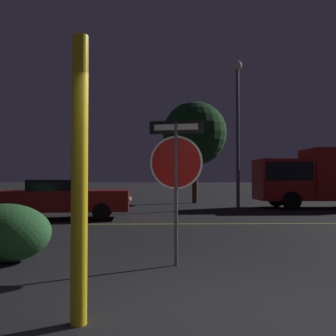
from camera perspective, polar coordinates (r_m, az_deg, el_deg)
name	(u,v)px	position (r m, az deg, el deg)	size (l,w,h in m)	color
ground_plane	(210,315)	(4.26, 6.48, -21.32)	(260.00, 260.00, 0.00)	black
road_center_stripe	(176,224)	(11.93, 1.18, -8.52)	(43.12, 0.12, 0.01)	gold
stop_sign	(176,163)	(6.23, 1.24, 0.80)	(0.89, 0.22, 2.41)	#4C4C51
yellow_pole_left	(79,179)	(3.83, -13.34, -1.58)	(0.16, 0.16, 2.88)	yellow
hedge_bush_1	(5,233)	(7.12, -23.58, -9.03)	(1.57, 1.14, 1.00)	#2D6633
passing_car_2	(62,199)	(13.86, -15.90, -4.50)	(4.88, 2.11, 1.39)	maroon
delivery_truck	(322,176)	(19.68, 22.41, -1.14)	(6.44, 2.46, 2.88)	maroon
street_lamp	(238,113)	(18.49, 10.56, 8.25)	(0.45, 0.45, 7.13)	#4C4C51
tree_1	(195,134)	(22.20, 4.09, 5.24)	(3.77, 3.77, 5.98)	#422D1E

